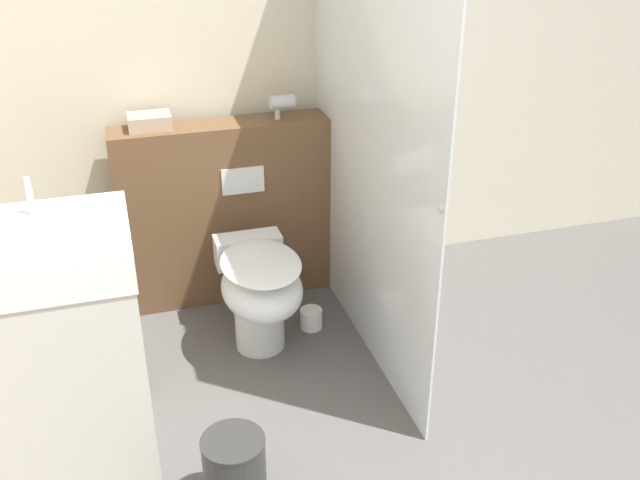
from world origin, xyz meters
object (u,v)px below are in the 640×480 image
at_px(toilet, 260,290).
at_px(sink_vanity, 57,356).
at_px(hair_drier, 284,103).
at_px(waste_bin, 235,474).

bearing_deg(toilet, sink_vanity, -149.07).
bearing_deg(sink_vanity, hair_drier, 43.60).
bearing_deg(sink_vanity, waste_bin, -36.54).
bearing_deg(hair_drier, toilet, -116.00).
height_order(hair_drier, waste_bin, hair_drier).
xyz_separation_m(hair_drier, waste_bin, (-0.60, -1.53, -0.91)).
bearing_deg(waste_bin, toilet, 71.85).
xyz_separation_m(toilet, waste_bin, (-0.31, -0.95, -0.18)).
xyz_separation_m(sink_vanity, hair_drier, (1.17, 1.11, 0.56)).
distance_m(sink_vanity, waste_bin, 0.79).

